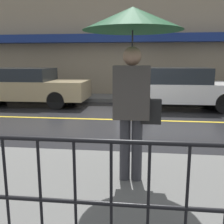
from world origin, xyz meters
name	(u,v)px	position (x,y,z in m)	size (l,w,h in m)	color
ground_plane	(129,120)	(0.00, 0.00, 0.00)	(80.00, 80.00, 0.00)	#262628
sidewalk_near	(110,194)	(0.00, -4.34, 0.07)	(28.00, 2.60, 0.15)	#60605E
sidewalk_far	(134,98)	(0.00, 3.85, 0.07)	(28.00, 1.62, 0.15)	#60605E
lane_marking	(129,120)	(0.00, 0.00, 0.00)	(25.20, 0.12, 0.01)	gold
building_storefront	(135,43)	(0.00, 4.78, 2.44)	(28.00, 0.85, 4.85)	gray
railing_foreground	(93,183)	(0.00, -5.39, 0.73)	(12.00, 0.04, 0.94)	black
pedestrian	(133,41)	(0.24, -4.06, 1.88)	(1.17, 1.17, 2.12)	#333338
car_tan	(23,86)	(-4.10, 2.12, 0.71)	(4.79, 1.76, 1.38)	tan
car_white	(178,87)	(1.61, 2.12, 0.73)	(4.25, 1.93, 1.41)	silver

